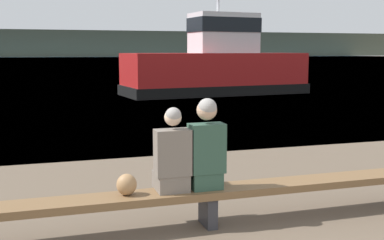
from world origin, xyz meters
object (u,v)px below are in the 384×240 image
Objects in this scene: person_left at (172,157)px; person_right at (206,149)px; bench_main at (208,195)px; shopping_bag at (127,185)px; tugboat_red at (217,68)px.

person_right is at bearing -0.81° from person_left.
shopping_bag is at bearing 178.98° from bench_main.
bench_main is at bearing -1.02° from shopping_bag.
person_right reaches higher than person_left.
bench_main is 0.96m from shopping_bag.
person_left is 4.00× the size of shopping_bag.
person_right reaches higher than shopping_bag.
person_left reaches higher than bench_main.
tugboat_red reaches higher than shopping_bag.
person_left is at bearing 179.19° from person_right.
person_right is 4.38× the size of shopping_bag.
tugboat_red is (6.46, 16.15, 0.35)m from person_left.
shopping_bag is (-0.94, 0.02, 0.20)m from bench_main.
tugboat_red is at bearing 66.63° from shopping_bag.
shopping_bag reaches higher than bench_main.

